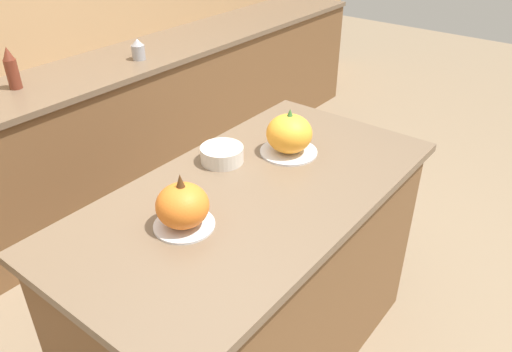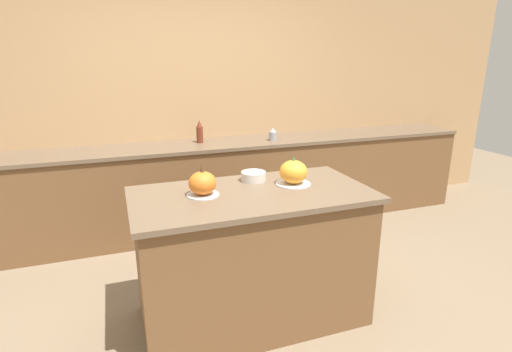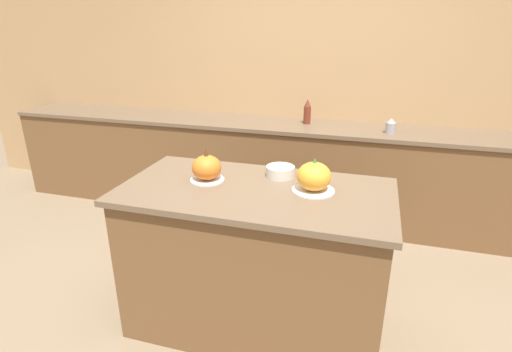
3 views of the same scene
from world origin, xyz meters
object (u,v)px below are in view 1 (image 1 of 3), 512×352
(bottle_short, at_px, (138,50))
(mixing_bowl, at_px, (222,154))
(bottle_tall, at_px, (11,69))
(pumpkin_cake_right, at_px, (289,135))
(pumpkin_cake_left, at_px, (183,207))

(bottle_short, distance_m, mixing_bowl, 1.43)
(bottle_tall, bearing_deg, mixing_bowl, -86.86)
(bottle_tall, height_order, mixing_bowl, bottle_tall)
(pumpkin_cake_right, relative_size, bottle_tall, 1.04)
(bottle_short, bearing_deg, mixing_bowl, -117.43)
(pumpkin_cake_left, bearing_deg, bottle_short, 53.93)
(pumpkin_cake_right, xyz_separation_m, bottle_tall, (-0.30, 1.59, 0.02))
(pumpkin_cake_right, relative_size, bottle_short, 1.84)
(bottle_short, xyz_separation_m, mixing_bowl, (-0.66, -1.27, -0.03))
(bottle_tall, distance_m, bottle_short, 0.75)
(bottle_short, height_order, mixing_bowl, bottle_short)
(pumpkin_cake_left, distance_m, pumpkin_cake_right, 0.63)
(bottle_tall, bearing_deg, pumpkin_cake_right, -79.12)
(bottle_tall, xyz_separation_m, bottle_short, (0.74, -0.15, -0.05))
(pumpkin_cake_right, bearing_deg, mixing_bowl, 143.51)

